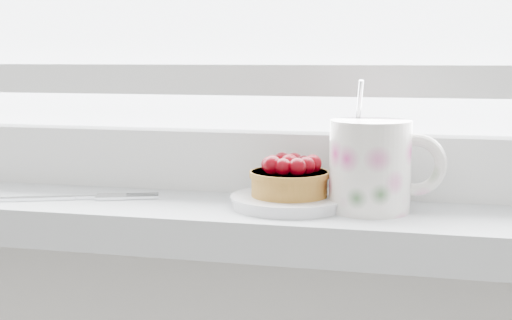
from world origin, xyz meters
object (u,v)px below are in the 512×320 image
(fork, at_px, (59,198))
(floral_mug, at_px, (373,164))
(raspberry_tart, at_px, (289,177))
(saucer, at_px, (289,201))

(fork, bearing_deg, floral_mug, 4.02)
(floral_mug, bearing_deg, raspberry_tart, -179.29)
(raspberry_tart, relative_size, floral_mug, 0.63)
(saucer, distance_m, raspberry_tart, 0.03)
(floral_mug, distance_m, fork, 0.35)
(saucer, distance_m, fork, 0.26)
(saucer, height_order, raspberry_tart, raspberry_tart)
(floral_mug, xyz_separation_m, fork, (-0.34, -0.02, -0.05))
(floral_mug, height_order, fork, floral_mug)
(saucer, height_order, floral_mug, floral_mug)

